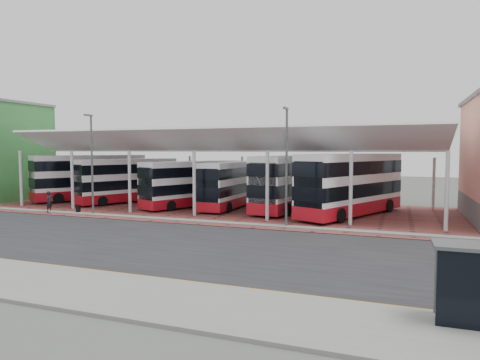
{
  "coord_description": "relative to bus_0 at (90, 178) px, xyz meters",
  "views": [
    {
      "loc": [
        9.06,
        -21.65,
        5.25
      ],
      "look_at": [
        -1.9,
        7.82,
        3.05
      ],
      "focal_mm": 32.0,
      "sensor_mm": 36.0,
      "label": 1
    }
  ],
  "objects": [
    {
      "name": "yellow_line_near",
      "position": [
        21.23,
        -21.7,
        -2.35
      ],
      "size": [
        120.0,
        0.12,
        0.01
      ],
      "primitive_type": "cube",
      "color": "#CD8900",
      "rests_on": "road"
    },
    {
      "name": "road",
      "position": [
        21.23,
        -15.7,
        -2.37
      ],
      "size": [
        120.0,
        14.0,
        0.02
      ],
      "primitive_type": "cube",
      "color": "black",
      "rests_on": "ground"
    },
    {
      "name": "yellow_line_far",
      "position": [
        21.23,
        -21.4,
        -2.35
      ],
      "size": [
        120.0,
        0.12,
        0.01
      ],
      "primitive_type": "cube",
      "color": "#CD8900",
      "rests_on": "road"
    },
    {
      "name": "bus_0",
      "position": [
        0.0,
        0.0,
        0.0
      ],
      "size": [
        8.1,
        11.04,
        4.67
      ],
      "rotation": [
        0.0,
        0.0,
        -0.54
      ],
      "color": "white",
      "rests_on": "forecourt"
    },
    {
      "name": "bus_4",
      "position": [
        21.41,
        0.05,
        0.02
      ],
      "size": [
        4.23,
        11.67,
        4.7
      ],
      "rotation": [
        0.0,
        0.0,
        -0.14
      ],
      "color": "white",
      "rests_on": "forecourt"
    },
    {
      "name": "pedestrian",
      "position": [
        3.02,
        -8.7,
        -1.44
      ],
      "size": [
        0.47,
        0.67,
        1.77
      ],
      "primitive_type": "imported",
      "rotation": [
        0.0,
        0.0,
        1.65
      ],
      "color": "black",
      "rests_on": "forecourt"
    },
    {
      "name": "north_kerb",
      "position": [
        21.23,
        -8.5,
        -2.31
      ],
      "size": [
        120.0,
        0.8,
        0.14
      ],
      "primitive_type": "cube",
      "color": "slate",
      "rests_on": "ground"
    },
    {
      "name": "bus_2",
      "position": [
        12.41,
        -1.1,
        -0.25
      ],
      "size": [
        6.22,
        10.18,
        4.16
      ],
      "rotation": [
        0.0,
        0.0,
        -0.42
      ],
      "color": "white",
      "rests_on": "forecourt"
    },
    {
      "name": "bus_3",
      "position": [
        16.01,
        -0.36,
        -0.27
      ],
      "size": [
        2.68,
        10.05,
        4.12
      ],
      "rotation": [
        0.0,
        0.0,
        -0.02
      ],
      "color": "white",
      "rests_on": "forecourt"
    },
    {
      "name": "lamp_east",
      "position": [
        23.23,
        -8.43,
        1.98
      ],
      "size": [
        0.16,
        0.9,
        8.07
      ],
      "color": "#4C4E52",
      "rests_on": "ground"
    },
    {
      "name": "sidewalk",
      "position": [
        21.23,
        -23.7,
        -2.31
      ],
      "size": [
        120.0,
        4.0,
        0.14
      ],
      "primitive_type": "cube",
      "color": "slate",
      "rests_on": "ground"
    },
    {
      "name": "ground",
      "position": [
        21.23,
        -14.7,
        -2.38
      ],
      "size": [
        140.0,
        140.0,
        0.0
      ],
      "primitive_type": "plane",
      "color": "#454844"
    },
    {
      "name": "suitcase",
      "position": [
        5.51,
        -8.15,
        -2.05
      ],
      "size": [
        0.32,
        0.23,
        0.54
      ],
      "primitive_type": "cube",
      "color": "black",
      "rests_on": "forecourt"
    },
    {
      "name": "canopy",
      "position": [
        15.23,
        -0.77,
        3.42
      ],
      "size": [
        37.0,
        11.63,
        7.07
      ],
      "color": "silver",
      "rests_on": "ground"
    },
    {
      "name": "bus_1",
      "position": [
        4.89,
        -0.41,
        -0.18
      ],
      "size": [
        6.48,
        10.54,
        4.31
      ],
      "rotation": [
        0.0,
        0.0,
        -0.42
      ],
      "color": "white",
      "rests_on": "forecourt"
    },
    {
      "name": "forecourt",
      "position": [
        23.23,
        -1.7,
        -2.35
      ],
      "size": [
        72.0,
        16.0,
        0.06
      ],
      "primitive_type": "cube",
      "color": "brown",
      "rests_on": "ground"
    },
    {
      "name": "bus_5",
      "position": [
        26.81,
        -1.6,
        0.11
      ],
      "size": [
        7.39,
        11.96,
        4.9
      ],
      "rotation": [
        0.0,
        0.0,
        -0.42
      ],
      "color": "white",
      "rests_on": "forecourt"
    },
    {
      "name": "lamp_west",
      "position": [
        7.23,
        -8.43,
        1.98
      ],
      "size": [
        0.16,
        0.9,
        8.07
      ],
      "color": "#4C4E52",
      "rests_on": "ground"
    }
  ]
}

